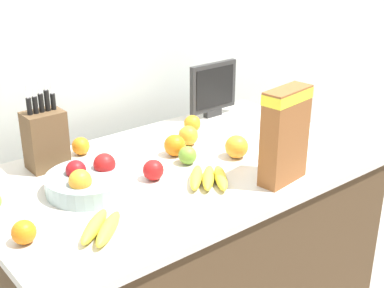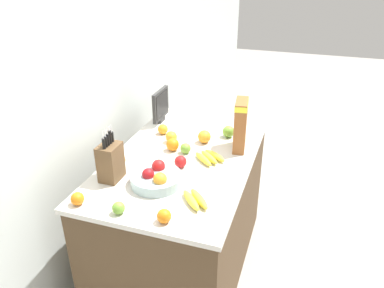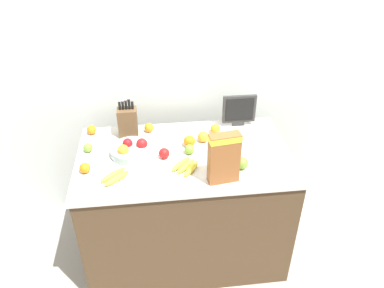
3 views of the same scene
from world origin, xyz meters
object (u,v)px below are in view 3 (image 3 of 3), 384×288
at_px(orange_back_center, 203,137).
at_px(orange_mid_right, 92,130).
at_px(orange_front_right, 215,129).
at_px(cereal_box, 224,156).
at_px(apple_middle, 164,153).
at_px(orange_by_cereal, 149,128).
at_px(apple_by_knife_block, 190,150).
at_px(fruit_bowl, 132,150).
at_px(banana_bunch_right, 186,166).
at_px(orange_front_left, 189,141).
at_px(apple_rightmost, 88,148).
at_px(small_monitor, 239,110).
at_px(orange_front_center, 218,152).
at_px(orange_near_bowl, 85,168).
at_px(banana_bunch_left, 115,176).
at_px(knife_block, 128,122).
at_px(apple_front, 242,163).

bearing_deg(orange_back_center, orange_mid_right, 166.04).
bearing_deg(orange_front_right, cereal_box, -94.87).
relative_size(apple_middle, orange_by_cereal, 1.06).
bearing_deg(orange_front_right, apple_by_knife_block, -131.35).
xyz_separation_m(cereal_box, fruit_bowl, (-0.56, 0.35, -0.14)).
relative_size(banana_bunch_right, orange_front_left, 2.64).
xyz_separation_m(cereal_box, orange_front_left, (-0.16, 0.40, -0.14)).
distance_m(banana_bunch_right, orange_back_center, 0.35).
distance_m(apple_rightmost, orange_back_center, 0.80).
height_order(small_monitor, orange_front_center, small_monitor).
distance_m(cereal_box, apple_by_knife_block, 0.38).
bearing_deg(apple_rightmost, fruit_bowl, -13.42).
distance_m(orange_front_right, orange_mid_right, 0.91).
distance_m(cereal_box, orange_back_center, 0.48).
bearing_deg(orange_by_cereal, small_monitor, 1.20).
xyz_separation_m(apple_middle, apple_by_knife_block, (0.17, 0.03, -0.00)).
relative_size(small_monitor, apple_rightmost, 3.91).
relative_size(small_monitor, orange_front_right, 3.49).
bearing_deg(orange_near_bowl, banana_bunch_left, -25.71).
distance_m(orange_front_left, orange_mid_right, 0.74).
relative_size(apple_middle, orange_front_left, 0.88).
relative_size(knife_block, apple_middle, 4.41).
relative_size(fruit_bowl, banana_bunch_left, 1.47).
bearing_deg(apple_front, orange_front_center, 135.09).
height_order(fruit_bowl, orange_mid_right, fruit_bowl).
bearing_deg(banana_bunch_right, fruit_bowl, 149.64).
relative_size(knife_block, small_monitor, 1.29).
xyz_separation_m(orange_front_center, orange_near_bowl, (-0.86, -0.06, -0.01)).
xyz_separation_m(banana_bunch_left, orange_mid_right, (-0.20, 0.56, 0.01)).
height_order(fruit_bowl, banana_bunch_right, fruit_bowl).
height_order(knife_block, banana_bunch_left, knife_block).
distance_m(fruit_bowl, orange_front_left, 0.40).
distance_m(apple_front, apple_rightmost, 1.05).
distance_m(knife_block, apple_front, 0.89).
bearing_deg(small_monitor, orange_back_center, -146.70).
relative_size(cereal_box, orange_front_left, 3.97).
bearing_deg(orange_near_bowl, orange_front_center, 3.90).
bearing_deg(cereal_box, orange_front_left, 104.05).
xyz_separation_m(fruit_bowl, apple_rightmost, (-0.30, 0.07, -0.01)).
distance_m(small_monitor, orange_front_left, 0.48).
distance_m(orange_front_right, orange_near_bowl, 0.97).
xyz_separation_m(knife_block, orange_front_center, (0.59, -0.37, -0.07)).
bearing_deg(orange_by_cereal, knife_block, -169.38).
relative_size(orange_by_cereal, orange_front_center, 0.78).
height_order(apple_by_knife_block, apple_rightmost, apple_by_knife_block).
relative_size(banana_bunch_right, orange_back_center, 2.77).
bearing_deg(orange_front_right, orange_by_cereal, 170.77).
bearing_deg(fruit_bowl, banana_bunch_left, -111.37).
xyz_separation_m(apple_rightmost, orange_mid_right, (0.00, 0.23, 0.00)).
xyz_separation_m(apple_middle, orange_near_bowl, (-0.51, -0.10, -0.00)).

